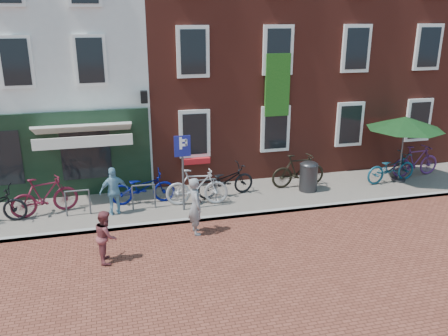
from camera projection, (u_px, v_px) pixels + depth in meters
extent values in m
plane|color=brown|center=(198.00, 222.00, 14.16)|extent=(80.00, 80.00, 0.00)
cube|color=slate|center=(218.00, 199.00, 15.76)|extent=(24.00, 3.00, 0.10)
cube|color=silver|center=(33.00, 55.00, 18.01)|extent=(8.00, 8.00, 9.00)
cube|color=maroon|center=(210.00, 39.00, 19.48)|extent=(6.00, 8.00, 10.00)
cube|color=maroon|center=(341.00, 37.00, 20.88)|extent=(6.00, 8.00, 10.00)
cylinder|color=#2F2F31|center=(308.00, 178.00, 16.27)|extent=(0.62, 0.62, 0.93)
ellipsoid|color=#2F2F31|center=(309.00, 163.00, 16.10)|extent=(0.62, 0.62, 0.28)
cylinder|color=#4C4C4F|center=(183.00, 174.00, 14.42)|extent=(0.07, 0.07, 2.41)
cube|color=navy|center=(182.00, 146.00, 14.12)|extent=(0.50, 0.04, 0.65)
cylinder|color=#4C4C4F|center=(398.00, 180.00, 17.36)|extent=(0.50, 0.50, 0.08)
cylinder|color=#4C4C4F|center=(402.00, 151.00, 17.01)|extent=(0.06, 0.06, 2.30)
cone|color=#123714|center=(406.00, 120.00, 16.65)|extent=(2.73, 2.73, 0.45)
imported|color=gray|center=(196.00, 206.00, 13.20)|extent=(0.44, 0.63, 1.68)
imported|color=brown|center=(106.00, 236.00, 11.77)|extent=(0.54, 0.68, 1.37)
imported|color=#6B9CB6|center=(114.00, 191.00, 14.27)|extent=(0.94, 0.53, 1.51)
imported|color=maroon|center=(45.00, 196.00, 14.31)|extent=(2.09, 1.11, 1.21)
imported|color=#040C5D|center=(143.00, 187.00, 15.16)|extent=(2.08, 0.74, 1.09)
imported|color=#9B9B9E|center=(197.00, 187.00, 15.03)|extent=(2.07, 0.86, 1.21)
imported|color=black|center=(225.00, 181.00, 15.78)|extent=(2.17, 1.12, 1.09)
imported|color=black|center=(298.00, 170.00, 16.60)|extent=(2.03, 0.64, 1.21)
imported|color=navy|center=(391.00, 168.00, 17.07)|extent=(2.15, 0.99, 1.09)
imported|color=#4E2156|center=(416.00, 161.00, 17.67)|extent=(2.04, 0.70, 1.21)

